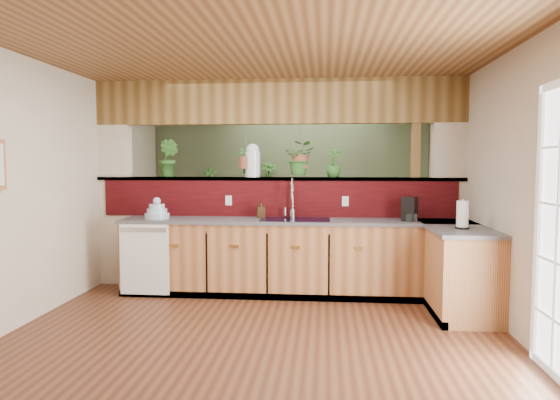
# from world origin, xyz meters

# --- Properties ---
(ground) EXTENTS (4.60, 7.00, 0.01)m
(ground) POSITION_xyz_m (0.00, 0.00, 0.00)
(ground) COLOR #4F2918
(ground) RESTS_ON ground
(ceiling) EXTENTS (4.60, 7.00, 0.01)m
(ceiling) POSITION_xyz_m (0.00, 0.00, 2.60)
(ceiling) COLOR brown
(ceiling) RESTS_ON ground
(wall_back) EXTENTS (4.60, 0.02, 2.60)m
(wall_back) POSITION_xyz_m (0.00, 3.50, 1.30)
(wall_back) COLOR beige
(wall_back) RESTS_ON ground
(wall_front) EXTENTS (4.60, 0.02, 2.60)m
(wall_front) POSITION_xyz_m (0.00, -3.50, 1.30)
(wall_front) COLOR beige
(wall_front) RESTS_ON ground
(wall_left) EXTENTS (0.02, 7.00, 2.60)m
(wall_left) POSITION_xyz_m (-2.30, 0.00, 1.30)
(wall_left) COLOR beige
(wall_left) RESTS_ON ground
(wall_right) EXTENTS (0.02, 7.00, 2.60)m
(wall_right) POSITION_xyz_m (2.30, 0.00, 1.30)
(wall_right) COLOR beige
(wall_right) RESTS_ON ground
(pass_through_partition) EXTENTS (4.60, 0.21, 2.60)m
(pass_through_partition) POSITION_xyz_m (0.03, 1.35, 1.19)
(pass_through_partition) COLOR beige
(pass_through_partition) RESTS_ON ground
(pass_through_ledge) EXTENTS (4.60, 0.21, 0.04)m
(pass_through_ledge) POSITION_xyz_m (0.00, 1.35, 1.37)
(pass_through_ledge) COLOR brown
(pass_through_ledge) RESTS_ON ground
(header_beam) EXTENTS (4.60, 0.15, 0.55)m
(header_beam) POSITION_xyz_m (0.00, 1.35, 2.33)
(header_beam) COLOR brown
(header_beam) RESTS_ON ground
(sage_backwall) EXTENTS (4.55, 0.02, 2.55)m
(sage_backwall) POSITION_xyz_m (0.00, 3.48, 1.30)
(sage_backwall) COLOR #546545
(sage_backwall) RESTS_ON ground
(countertop) EXTENTS (4.14, 1.52, 0.90)m
(countertop) POSITION_xyz_m (0.84, 0.87, 0.45)
(countertop) COLOR #9A5F35
(countertop) RESTS_ON ground
(dishwasher) EXTENTS (0.58, 0.03, 0.82)m
(dishwasher) POSITION_xyz_m (-1.48, 0.66, 0.46)
(dishwasher) COLOR white
(dishwasher) RESTS_ON ground
(navy_sink) EXTENTS (0.82, 0.50, 0.18)m
(navy_sink) POSITION_xyz_m (0.25, 0.98, 0.82)
(navy_sink) COLOR black
(navy_sink) RESTS_ON countertop
(faucet) EXTENTS (0.21, 0.21, 0.49)m
(faucet) POSITION_xyz_m (0.20, 1.13, 1.16)
(faucet) COLOR #B7B7B2
(faucet) RESTS_ON countertop
(dish_stack) EXTENTS (0.29, 0.29, 0.26)m
(dish_stack) POSITION_xyz_m (-1.41, 0.92, 0.98)
(dish_stack) COLOR #A7B9D8
(dish_stack) RESTS_ON countertop
(soap_dispenser) EXTENTS (0.11, 0.11, 0.21)m
(soap_dispenser) POSITION_xyz_m (-0.17, 1.09, 1.00)
(soap_dispenser) COLOR #382414
(soap_dispenser) RESTS_ON countertop
(coffee_maker) EXTENTS (0.15, 0.25, 0.28)m
(coffee_maker) POSITION_xyz_m (1.58, 0.96, 1.03)
(coffee_maker) COLOR black
(coffee_maker) RESTS_ON countertop
(paper_towel) EXTENTS (0.14, 0.14, 0.30)m
(paper_towel) POSITION_xyz_m (1.99, 0.28, 1.04)
(paper_towel) COLOR black
(paper_towel) RESTS_ON countertop
(glass_jar) EXTENTS (0.19, 0.19, 0.42)m
(glass_jar) POSITION_xyz_m (-0.31, 1.35, 1.60)
(glass_jar) COLOR silver
(glass_jar) RESTS_ON pass_through_ledge
(ledge_plant_left) EXTENTS (0.33, 0.30, 0.48)m
(ledge_plant_left) POSITION_xyz_m (-1.39, 1.35, 1.63)
(ledge_plant_left) COLOR #295E20
(ledge_plant_left) RESTS_ON pass_through_ledge
(ledge_plant_right) EXTENTS (0.24, 0.24, 0.36)m
(ledge_plant_right) POSITION_xyz_m (0.70, 1.35, 1.57)
(ledge_plant_right) COLOR #295E20
(ledge_plant_right) RESTS_ON pass_through_ledge
(hanging_plant_a) EXTENTS (0.22, 0.17, 0.55)m
(hanging_plant_a) POSITION_xyz_m (-0.39, 1.35, 1.73)
(hanging_plant_a) COLOR brown
(hanging_plant_a) RESTS_ON header_beam
(hanging_plant_b) EXTENTS (0.43, 0.39, 0.55)m
(hanging_plant_b) POSITION_xyz_m (0.29, 1.35, 1.81)
(hanging_plant_b) COLOR brown
(hanging_plant_b) RESTS_ON header_beam
(shelving_console) EXTENTS (1.72, 0.70, 1.12)m
(shelving_console) POSITION_xyz_m (-0.76, 3.25, 0.50)
(shelving_console) COLOR black
(shelving_console) RESTS_ON ground
(shelf_plant_a) EXTENTS (0.25, 0.19, 0.45)m
(shelf_plant_a) POSITION_xyz_m (-1.30, 3.25, 1.28)
(shelf_plant_a) COLOR #295E20
(shelf_plant_a) RESTS_ON shelving_console
(shelf_plant_b) EXTENTS (0.34, 0.34, 0.53)m
(shelf_plant_b) POSITION_xyz_m (-0.33, 3.25, 1.32)
(shelf_plant_b) COLOR #295E20
(shelf_plant_b) RESTS_ON shelving_console
(floor_plant) EXTENTS (0.74, 0.70, 0.66)m
(floor_plant) POSITION_xyz_m (0.89, 2.39, 0.33)
(floor_plant) COLOR #295E20
(floor_plant) RESTS_ON ground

